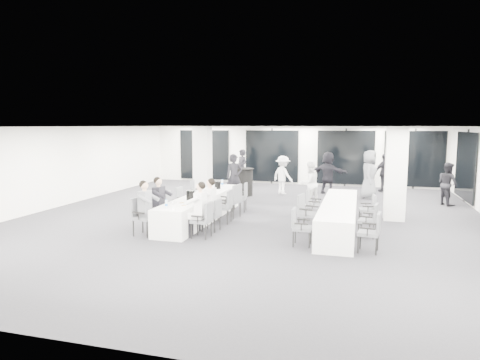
# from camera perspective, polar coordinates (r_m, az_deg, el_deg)

# --- Properties ---
(room) EXTENTS (14.04, 16.04, 2.84)m
(room) POSITION_cam_1_polar(r_m,az_deg,el_deg) (13.89, 6.24, 1.25)
(room) COLOR #26262C
(room) RESTS_ON ground
(column_left) EXTENTS (0.60, 0.60, 2.80)m
(column_left) POSITION_cam_1_polar(r_m,az_deg,el_deg) (16.87, -5.01, 2.37)
(column_left) COLOR silver
(column_left) RESTS_ON floor
(column_right) EXTENTS (0.60, 0.60, 2.80)m
(column_right) POSITION_cam_1_polar(r_m,az_deg,el_deg) (13.63, 20.03, 0.78)
(column_right) COLOR silver
(column_right) RESTS_ON floor
(banquet_table_main) EXTENTS (0.90, 5.00, 0.75)m
(banquet_table_main) POSITION_cam_1_polar(r_m,az_deg,el_deg) (12.99, -5.21, -3.68)
(banquet_table_main) COLOR white
(banquet_table_main) RESTS_ON floor
(banquet_table_side) EXTENTS (0.90, 5.00, 0.75)m
(banquet_table_side) POSITION_cam_1_polar(r_m,az_deg,el_deg) (12.07, 13.02, -4.69)
(banquet_table_side) COLOR white
(banquet_table_side) RESTS_ON floor
(cocktail_table) EXTENTS (0.80, 0.80, 1.11)m
(cocktail_table) POSITION_cam_1_polar(r_m,az_deg,el_deg) (17.34, 0.54, -0.24)
(cocktail_table) COLOR black
(cocktail_table) RESTS_ON floor
(chair_main_left_near) EXTENTS (0.55, 0.59, 0.99)m
(chair_main_left_near) POSITION_cam_1_polar(r_m,az_deg,el_deg) (11.41, -12.98, -4.41)
(chair_main_left_near) COLOR #4E5055
(chair_main_left_near) RESTS_ON floor
(chair_main_left_second) EXTENTS (0.57, 0.59, 0.93)m
(chair_main_left_second) POSITION_cam_1_polar(r_m,az_deg,el_deg) (12.08, -11.20, -3.89)
(chair_main_left_second) COLOR #4E5055
(chair_main_left_second) RESTS_ON floor
(chair_main_left_mid) EXTENTS (0.47, 0.52, 0.88)m
(chair_main_left_mid) POSITION_cam_1_polar(r_m,az_deg,el_deg) (13.03, -9.07, -3.14)
(chair_main_left_mid) COLOR #4E5055
(chair_main_left_mid) RESTS_ON floor
(chair_main_left_fourth) EXTENTS (0.47, 0.52, 0.88)m
(chair_main_left_fourth) POSITION_cam_1_polar(r_m,az_deg,el_deg) (13.77, -7.62, -2.54)
(chair_main_left_fourth) COLOR #4E5055
(chair_main_left_fourth) RESTS_ON floor
(chair_main_left_far) EXTENTS (0.55, 0.59, 0.95)m
(chair_main_left_far) POSITION_cam_1_polar(r_m,az_deg,el_deg) (14.84, -5.84, -1.66)
(chair_main_left_far) COLOR #4E5055
(chair_main_left_far) RESTS_ON floor
(chair_main_right_near) EXTENTS (0.48, 0.54, 0.92)m
(chair_main_right_near) POSITION_cam_1_polar(r_m,az_deg,el_deg) (10.89, -4.79, -5.02)
(chair_main_right_near) COLOR #4E5055
(chair_main_right_near) RESTS_ON floor
(chair_main_right_second) EXTENTS (0.47, 0.52, 0.87)m
(chair_main_right_second) POSITION_cam_1_polar(r_m,az_deg,el_deg) (11.57, -3.54, -4.41)
(chair_main_right_second) COLOR #4E5055
(chair_main_right_second) RESTS_ON floor
(chair_main_right_mid) EXTENTS (0.50, 0.56, 0.96)m
(chair_main_right_mid) POSITION_cam_1_polar(r_m,az_deg,el_deg) (12.50, -1.97, -3.27)
(chair_main_right_mid) COLOR #4E5055
(chair_main_right_mid) RESTS_ON floor
(chair_main_right_fourth) EXTENTS (0.63, 0.66, 1.04)m
(chair_main_right_fourth) POSITION_cam_1_polar(r_m,az_deg,el_deg) (13.22, -0.93, -2.50)
(chair_main_right_fourth) COLOR #4E5055
(chair_main_right_fourth) RESTS_ON floor
(chair_main_right_far) EXTENTS (0.53, 0.57, 0.94)m
(chair_main_right_far) POSITION_cam_1_polar(r_m,az_deg,el_deg) (14.19, 0.22, -2.04)
(chair_main_right_far) COLOR #4E5055
(chair_main_right_far) RESTS_ON floor
(chair_side_left_near) EXTENTS (0.46, 0.51, 0.89)m
(chair_side_left_near) POSITION_cam_1_polar(r_m,az_deg,el_deg) (10.29, 7.89, -5.89)
(chair_side_left_near) COLOR #4E5055
(chair_side_left_near) RESTS_ON floor
(chair_side_left_mid) EXTENTS (0.60, 0.63, 1.00)m
(chair_side_left_mid) POSITION_cam_1_polar(r_m,az_deg,el_deg) (11.62, 8.80, -4.05)
(chair_side_left_mid) COLOR #4E5055
(chair_side_left_mid) RESTS_ON floor
(chair_side_left_far) EXTENTS (0.48, 0.53, 0.93)m
(chair_side_left_far) POSITION_cam_1_polar(r_m,az_deg,el_deg) (13.08, 9.61, -2.99)
(chair_side_left_far) COLOR #4E5055
(chair_side_left_far) RESTS_ON floor
(chair_side_right_near) EXTENTS (0.51, 0.56, 0.92)m
(chair_side_right_near) POSITION_cam_1_polar(r_m,az_deg,el_deg) (10.08, 17.22, -6.34)
(chair_side_right_near) COLOR #4E5055
(chair_side_right_near) RESTS_ON floor
(chair_side_right_mid) EXTENTS (0.51, 0.55, 0.87)m
(chair_side_right_mid) POSITION_cam_1_polar(r_m,az_deg,el_deg) (11.41, 17.03, -4.88)
(chair_side_right_mid) COLOR #4E5055
(chair_side_right_mid) RESTS_ON floor
(chair_side_right_far) EXTENTS (0.48, 0.52, 0.86)m
(chair_side_right_far) POSITION_cam_1_polar(r_m,az_deg,el_deg) (12.92, 16.89, -3.51)
(chair_side_right_far) COLOR #4E5055
(chair_side_right_far) RESTS_ON floor
(seated_guest_a) EXTENTS (0.50, 0.38, 1.44)m
(seated_guest_a) POSITION_cam_1_polar(r_m,az_deg,el_deg) (11.28, -12.28, -3.23)
(seated_guest_a) COLOR slate
(seated_guest_a) RESTS_ON floor
(seated_guest_b) EXTENTS (0.50, 0.38, 1.44)m
(seated_guest_b) POSITION_cam_1_polar(r_m,az_deg,el_deg) (11.98, -10.50, -2.58)
(seated_guest_b) COLOR black
(seated_guest_b) RESTS_ON floor
(seated_guest_c) EXTENTS (0.50, 0.38, 1.44)m
(seated_guest_c) POSITION_cam_1_polar(r_m,az_deg,el_deg) (10.89, -5.60, -3.47)
(seated_guest_c) COLOR white
(seated_guest_c) RESTS_ON floor
(seated_guest_d) EXTENTS (0.50, 0.38, 1.44)m
(seated_guest_d) POSITION_cam_1_polar(r_m,az_deg,el_deg) (11.56, -4.29, -2.83)
(seated_guest_d) COLOR white
(seated_guest_d) RESTS_ON floor
(standing_guest_a) EXTENTS (0.93, 0.89, 2.00)m
(standing_guest_a) POSITION_cam_1_polar(r_m,az_deg,el_deg) (16.25, -0.78, 0.78)
(standing_guest_a) COLOR black
(standing_guest_a) RESTS_ON floor
(standing_guest_b) EXTENTS (0.98, 0.96, 1.77)m
(standing_guest_b) POSITION_cam_1_polar(r_m,az_deg,el_deg) (15.44, 9.27, -0.07)
(standing_guest_b) COLOR white
(standing_guest_b) RESTS_ON floor
(standing_guest_c) EXTENTS (1.29, 1.15, 1.80)m
(standing_guest_c) POSITION_cam_1_polar(r_m,az_deg,el_deg) (17.80, 5.75, 1.00)
(standing_guest_c) COLOR white
(standing_guest_c) RESTS_ON floor
(standing_guest_d) EXTENTS (1.26, 1.10, 1.87)m
(standing_guest_d) POSITION_cam_1_polar(r_m,az_deg,el_deg) (19.26, 18.76, 1.23)
(standing_guest_d) COLOR black
(standing_guest_d) RESTS_ON floor
(standing_guest_e) EXTENTS (0.75, 1.10, 2.14)m
(standing_guest_e) POSITION_cam_1_polar(r_m,az_deg,el_deg) (17.33, 16.87, 1.12)
(standing_guest_e) COLOR slate
(standing_guest_e) RESTS_ON floor
(standing_guest_f) EXTENTS (1.95, 1.49, 2.00)m
(standing_guest_f) POSITION_cam_1_polar(r_m,az_deg,el_deg) (18.11, 11.66, 1.31)
(standing_guest_f) COLOR black
(standing_guest_f) RESTS_ON floor
(standing_guest_g) EXTENTS (0.92, 0.89, 1.96)m
(standing_guest_g) POSITION_cam_1_polar(r_m,az_deg,el_deg) (20.09, 0.24, 1.98)
(standing_guest_g) COLOR black
(standing_guest_g) RESTS_ON floor
(standing_guest_h) EXTENTS (0.85, 0.98, 1.75)m
(standing_guest_h) POSITION_cam_1_polar(r_m,az_deg,el_deg) (16.93, 25.97, -0.12)
(standing_guest_h) COLOR black
(standing_guest_h) RESTS_ON floor
(ice_bucket_near) EXTENTS (0.24, 0.24, 0.27)m
(ice_bucket_near) POSITION_cam_1_polar(r_m,az_deg,el_deg) (12.15, -6.63, -2.02)
(ice_bucket_near) COLOR black
(ice_bucket_near) RESTS_ON banquet_table_main
(ice_bucket_far) EXTENTS (0.20, 0.20, 0.23)m
(ice_bucket_far) POSITION_cam_1_polar(r_m,az_deg,el_deg) (14.17, -3.01, -0.73)
(ice_bucket_far) COLOR black
(ice_bucket_far) RESTS_ON banquet_table_main
(water_bottle_a) EXTENTS (0.07, 0.07, 0.21)m
(water_bottle_a) POSITION_cam_1_polar(r_m,az_deg,el_deg) (11.05, -9.80, -3.17)
(water_bottle_a) COLOR silver
(water_bottle_a) RESTS_ON banquet_table_main
(water_bottle_b) EXTENTS (0.07, 0.07, 0.23)m
(water_bottle_b) POSITION_cam_1_polar(r_m,az_deg,el_deg) (13.14, -3.99, -1.38)
(water_bottle_b) COLOR silver
(water_bottle_b) RESTS_ON banquet_table_main
(water_bottle_c) EXTENTS (0.07, 0.07, 0.23)m
(water_bottle_c) POSITION_cam_1_polar(r_m,az_deg,el_deg) (14.73, -2.39, -0.41)
(water_bottle_c) COLOR silver
(water_bottle_c) RESTS_ON banquet_table_main
(plate_a) EXTENTS (0.21, 0.21, 0.03)m
(plate_a) POSITION_cam_1_polar(r_m,az_deg,el_deg) (11.68, -7.78, -3.03)
(plate_a) COLOR white
(plate_a) RESTS_ON banquet_table_main
(plate_b) EXTENTS (0.21, 0.21, 0.03)m
(plate_b) POSITION_cam_1_polar(r_m,az_deg,el_deg) (11.28, -7.53, -3.40)
(plate_b) COLOR white
(plate_b) RESTS_ON banquet_table_main
(plate_c) EXTENTS (0.22, 0.22, 0.03)m
(plate_c) POSITION_cam_1_polar(r_m,az_deg,el_deg) (12.51, -5.85, -2.31)
(plate_c) COLOR white
(plate_c) RESTS_ON banquet_table_main
(wine_glass) EXTENTS (0.08, 0.08, 0.22)m
(wine_glass) POSITION_cam_1_polar(r_m,az_deg,el_deg) (10.76, -8.99, -3.12)
(wine_glass) COLOR silver
(wine_glass) RESTS_ON banquet_table_main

